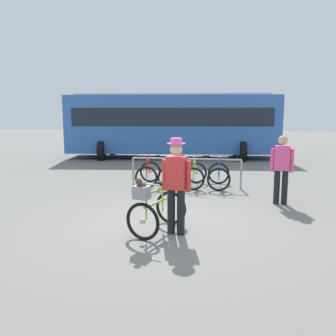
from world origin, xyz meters
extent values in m
plane|color=slate|center=(0.00, 0.00, 0.00)|extent=(80.00, 80.00, 0.00)
cylinder|color=#99999E|center=(-1.48, 3.61, 0.42)|extent=(0.06, 0.06, 0.85)
cylinder|color=#99999E|center=(1.67, 3.63, 0.42)|extent=(0.06, 0.06, 0.85)
cylinder|color=#99999E|center=(0.10, 3.62, 0.85)|extent=(3.15, 0.08, 0.05)
torus|color=black|center=(-1.11, 4.30, 0.33)|extent=(0.66, 0.12, 0.66)
cylinder|color=#B7B7BC|center=(-1.11, 4.30, 0.33)|extent=(0.09, 0.07, 0.08)
torus|color=black|center=(-1.02, 3.28, 0.33)|extent=(0.66, 0.12, 0.66)
cylinder|color=#B7B7BC|center=(-1.02, 3.28, 0.33)|extent=(0.09, 0.07, 0.08)
cube|color=red|center=(-1.06, 3.79, 0.56)|extent=(0.12, 0.92, 0.04)
cube|color=red|center=(-1.06, 3.74, 0.78)|extent=(0.09, 0.61, 0.04)
cylinder|color=red|center=(-1.08, 3.97, 0.60)|extent=(0.03, 0.03, 0.55)
cube|color=black|center=(-1.08, 3.97, 0.88)|extent=(0.14, 0.25, 0.06)
cylinder|color=red|center=(-1.03, 3.40, 0.65)|extent=(0.03, 0.03, 0.63)
cylinder|color=#B7B7BC|center=(-1.03, 3.40, 0.96)|extent=(0.52, 0.07, 0.03)
torus|color=black|center=(-0.36, 4.31, 0.33)|extent=(0.66, 0.09, 0.66)
cylinder|color=#B7B7BC|center=(-0.36, 4.31, 0.33)|extent=(0.08, 0.06, 0.08)
torus|color=black|center=(-0.36, 3.29, 0.33)|extent=(0.66, 0.09, 0.66)
cylinder|color=#B7B7BC|center=(-0.36, 3.29, 0.33)|extent=(0.08, 0.06, 0.08)
cube|color=orange|center=(-0.36, 3.80, 0.56)|extent=(0.04, 0.92, 0.04)
cube|color=orange|center=(-0.36, 3.75, 0.78)|extent=(0.04, 0.61, 0.04)
cylinder|color=orange|center=(-0.36, 3.98, 0.60)|extent=(0.03, 0.03, 0.55)
cube|color=black|center=(-0.36, 3.98, 0.88)|extent=(0.12, 0.24, 0.06)
cylinder|color=orange|center=(-0.36, 3.41, 0.65)|extent=(0.03, 0.03, 0.63)
cylinder|color=#B7B7BC|center=(-0.36, 3.41, 0.96)|extent=(0.52, 0.03, 0.03)
torus|color=black|center=(0.35, 4.31, 0.33)|extent=(0.66, 0.09, 0.66)
cylinder|color=#B7B7BC|center=(0.35, 4.31, 0.33)|extent=(0.08, 0.06, 0.08)
torus|color=black|center=(0.33, 3.29, 0.33)|extent=(0.66, 0.09, 0.66)
cylinder|color=#B7B7BC|center=(0.33, 3.29, 0.33)|extent=(0.08, 0.06, 0.08)
cube|color=#9ED14C|center=(0.34, 3.80, 0.56)|extent=(0.05, 0.92, 0.04)
cube|color=#9ED14C|center=(0.34, 3.75, 0.78)|extent=(0.04, 0.61, 0.04)
cylinder|color=#9ED14C|center=(0.34, 3.99, 0.60)|extent=(0.03, 0.03, 0.55)
cube|color=black|center=(0.34, 3.99, 0.88)|extent=(0.12, 0.24, 0.06)
cylinder|color=#9ED14C|center=(0.33, 3.41, 0.65)|extent=(0.03, 0.03, 0.63)
cylinder|color=#B7B7BC|center=(0.33, 3.41, 0.96)|extent=(0.52, 0.03, 0.03)
torus|color=black|center=(1.03, 4.32, 0.33)|extent=(0.66, 0.11, 0.66)
cylinder|color=#B7B7BC|center=(1.03, 4.32, 0.33)|extent=(0.08, 0.07, 0.08)
torus|color=black|center=(1.05, 3.30, 0.33)|extent=(0.66, 0.11, 0.66)
cylinder|color=#B7B7BC|center=(1.05, 3.30, 0.33)|extent=(0.08, 0.07, 0.08)
cube|color=#2D56B7|center=(1.04, 3.81, 0.56)|extent=(0.05, 0.92, 0.04)
cube|color=#2D56B7|center=(1.04, 3.76, 0.78)|extent=(0.05, 0.61, 0.04)
cylinder|color=#2D56B7|center=(1.04, 3.99, 0.60)|extent=(0.03, 0.03, 0.55)
cube|color=black|center=(1.04, 3.99, 0.88)|extent=(0.12, 0.24, 0.06)
cylinder|color=#2D56B7|center=(1.05, 3.42, 0.65)|extent=(0.03, 0.03, 0.63)
cylinder|color=#B7B7BC|center=(1.05, 3.42, 0.96)|extent=(0.52, 0.04, 0.03)
torus|color=black|center=(0.16, 0.13, 0.33)|extent=(0.64, 0.28, 0.66)
cylinder|color=#B7B7BC|center=(0.16, 0.13, 0.33)|extent=(0.10, 0.08, 0.08)
torus|color=black|center=(-0.18, -0.83, 0.33)|extent=(0.64, 0.28, 0.66)
cylinder|color=#B7B7BC|center=(-0.18, -0.83, 0.33)|extent=(0.10, 0.08, 0.08)
cube|color=#9ED14C|center=(-0.01, -0.35, 0.56)|extent=(0.34, 0.88, 0.04)
cube|color=#9ED14C|center=(-0.03, -0.40, 0.78)|extent=(0.24, 0.59, 0.04)
cylinder|color=#9ED14C|center=(0.05, -0.18, 0.60)|extent=(0.03, 0.03, 0.55)
cube|color=black|center=(0.05, -0.18, 0.88)|extent=(0.19, 0.27, 0.06)
cylinder|color=#9ED14C|center=(-0.14, -0.72, 0.65)|extent=(0.03, 0.03, 0.63)
cylinder|color=#B7B7BC|center=(-0.14, -0.72, 0.96)|extent=(0.50, 0.20, 0.03)
cube|color=gray|center=(-0.19, -0.85, 0.84)|extent=(0.31, 0.28, 0.22)
ellipsoid|color=#4C3828|center=(-0.19, -0.85, 0.94)|extent=(0.22, 0.21, 0.16)
sphere|color=#4C3828|center=(-0.22, -0.93, 1.04)|extent=(0.11, 0.11, 0.11)
cylinder|color=black|center=(0.25, -0.41, 0.41)|extent=(0.14, 0.14, 0.82)
cylinder|color=black|center=(0.43, -0.44, 0.41)|extent=(0.14, 0.14, 0.82)
cube|color=red|center=(0.34, -0.42, 1.11)|extent=(0.37, 0.26, 0.58)
cylinder|color=red|center=(0.12, -0.36, 1.06)|extent=(0.09, 0.09, 0.55)
cylinder|color=red|center=(0.56, -0.44, 1.06)|extent=(0.09, 0.09, 0.55)
sphere|color=beige|center=(0.34, -0.42, 1.53)|extent=(0.22, 0.22, 0.22)
cylinder|color=#E05999|center=(0.34, -0.42, 1.63)|extent=(0.32, 0.32, 0.02)
cylinder|color=#E05999|center=(0.34, -0.42, 1.68)|extent=(0.20, 0.20, 0.09)
cylinder|color=black|center=(2.61, 2.06, 0.41)|extent=(0.14, 0.14, 0.82)
cylinder|color=black|center=(2.43, 2.08, 0.41)|extent=(0.14, 0.14, 0.82)
cube|color=#E54C8C|center=(2.52, 2.07, 1.11)|extent=(0.36, 0.24, 0.58)
cylinder|color=#E54C8C|center=(2.74, 2.02, 1.06)|extent=(0.09, 0.09, 0.55)
cylinder|color=#E54C8C|center=(2.30, 2.07, 1.06)|extent=(0.09, 0.09, 0.55)
sphere|color=tan|center=(2.52, 2.07, 1.53)|extent=(0.22, 0.22, 0.22)
cube|color=#3F3F44|center=(2.54, 2.23, 1.13)|extent=(0.27, 0.17, 0.40)
cube|color=#3366B7|center=(-1.31, 10.72, 1.65)|extent=(10.21, 3.56, 2.70)
cube|color=#19232D|center=(-1.31, 10.72, 2.00)|extent=(9.42, 3.49, 0.84)
cube|color=silver|center=(-1.31, 10.72, 3.04)|extent=(9.19, 3.20, 0.08)
cylinder|color=black|center=(-4.41, 9.13, 0.45)|extent=(0.34, 0.92, 0.90)
cylinder|color=black|center=(-4.68, 11.61, 0.45)|extent=(0.34, 0.92, 0.90)
cylinder|color=black|center=(2.05, 9.82, 0.45)|extent=(0.34, 0.92, 0.90)
cylinder|color=black|center=(1.78, 12.31, 0.45)|extent=(0.34, 0.92, 0.90)
camera|label=1|loc=(1.13, -6.48, 2.14)|focal=37.77mm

